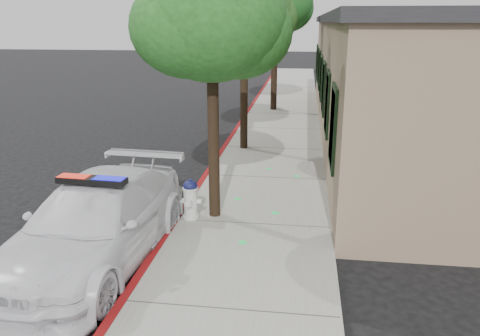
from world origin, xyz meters
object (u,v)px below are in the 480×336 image
Objects in this scene: police_car at (96,223)px; street_tree_near at (212,24)px; clapboard_building at (423,77)px; street_tree_mid at (245,14)px; street_tree_far at (277,3)px; fire_hydrant at (191,199)px.

street_tree_near is (1.71, 1.94, 3.26)m from police_car.
clapboard_building is 3.86× the size of street_tree_mid.
street_tree_far is (0.40, 12.70, 0.78)m from street_tree_near.
fire_hydrant is at bearing -93.60° from street_tree_mid.
street_tree_near is at bearing 25.04° from fire_hydrant.
fire_hydrant is (1.25, 1.73, -0.15)m from police_car.
street_tree_mid is at bearing 86.55° from fire_hydrant.
police_car is at bearing -131.43° from street_tree_near.
street_tree_far reaches higher than clapboard_building.
clapboard_building is 11.03m from fire_hydrant.
clapboard_building is 13.13m from police_car.
street_tree_near is 12.73m from street_tree_far.
street_tree_mid is (0.37, 5.84, 3.67)m from fire_hydrant.
street_tree_mid is at bearing 81.36° from police_car.
street_tree_mid reaches higher than fire_hydrant.
street_tree_far is at bearing 85.99° from street_tree_mid.
clapboard_building is 7.29m from street_tree_far.
street_tree_far is (-5.48, 4.03, 2.64)m from clapboard_building.
police_car is at bearing -102.07° from street_tree_mid.
street_tree_far reaches higher than street_tree_mid.
street_tree_mid reaches higher than police_car.
street_tree_near is (0.46, 0.21, 3.41)m from fire_hydrant.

